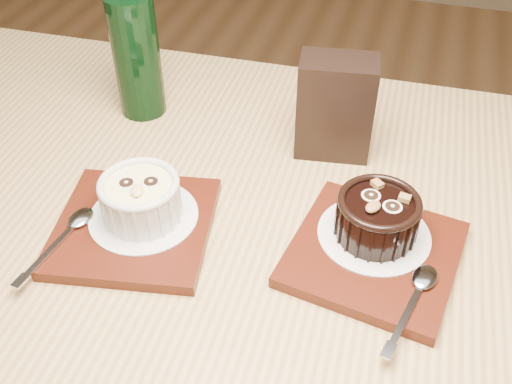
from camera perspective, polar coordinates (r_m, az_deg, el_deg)
table at (r=0.78m, az=-0.20°, el=-8.65°), size 1.22×0.84×0.75m
tray_left at (r=0.73m, az=-11.52°, el=-3.25°), size 0.21×0.21×0.01m
doily_left at (r=0.73m, az=-10.65°, el=-2.25°), size 0.13×0.13×0.00m
ramekin_white at (r=0.71m, az=-10.94°, el=-0.49°), size 0.09×0.09×0.06m
spoon_left at (r=0.72m, az=-18.02°, el=-4.09°), size 0.04×0.14×0.01m
tray_right at (r=0.69m, az=11.13°, el=-5.82°), size 0.21×0.21×0.01m
doily_right at (r=0.70m, az=11.16°, el=-3.97°), size 0.13×0.13×0.00m
ramekin_dark at (r=0.68m, az=11.49°, el=-2.20°), size 0.09×0.09×0.06m
spoon_right at (r=0.65m, az=14.80°, el=-9.86°), size 0.06×0.14×0.01m
condiment_stand at (r=0.81m, az=7.57°, el=8.00°), size 0.11×0.07×0.14m
green_bottle at (r=0.89m, az=-11.36°, el=13.01°), size 0.07×0.07×0.25m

